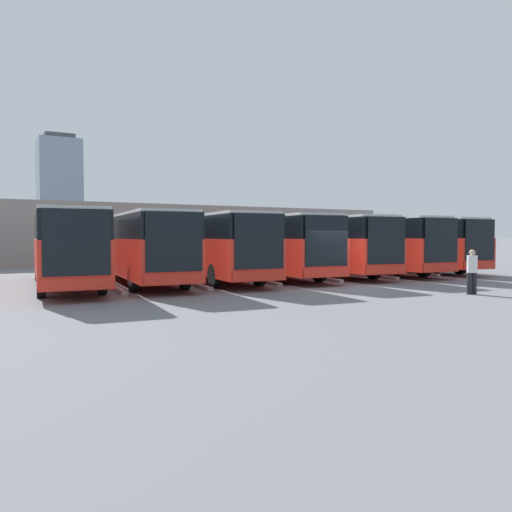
{
  "coord_description": "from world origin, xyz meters",
  "views": [
    {
      "loc": [
        13.73,
        17.6,
        2.29
      ],
      "look_at": [
        0.59,
        -6.18,
        1.18
      ],
      "focal_mm": 35.0,
      "sensor_mm": 36.0,
      "label": 1
    }
  ],
  "objects": [
    {
      "name": "ground_plane",
      "position": [
        0.0,
        0.0,
        0.0
      ],
      "size": [
        600.0,
        600.0,
        0.0
      ],
      "primitive_type": "plane",
      "color": "slate"
    },
    {
      "name": "bus_0",
      "position": [
        -10.45,
        -6.31,
        1.84
      ],
      "size": [
        3.42,
        12.56,
        3.3
      ],
      "rotation": [
        0.0,
        0.0,
        -0.08
      ],
      "color": "red",
      "rests_on": "ground_plane"
    },
    {
      "name": "curb_divider_0",
      "position": [
        -8.71,
        -4.47,
        0.07
      ],
      "size": [
        0.7,
        5.74,
        0.15
      ],
      "primitive_type": "cube",
      "rotation": [
        0.0,
        0.0,
        -0.08
      ],
      "color": "#B2B2AD",
      "rests_on": "ground_plane"
    },
    {
      "name": "bus_1",
      "position": [
        -6.97,
        -5.91,
        1.84
      ],
      "size": [
        3.42,
        12.56,
        3.3
      ],
      "rotation": [
        0.0,
        0.0,
        -0.08
      ],
      "color": "red",
      "rests_on": "ground_plane"
    },
    {
      "name": "curb_divider_1",
      "position": [
        -5.23,
        -4.08,
        0.07
      ],
      "size": [
        0.7,
        5.74,
        0.15
      ],
      "primitive_type": "cube",
      "rotation": [
        0.0,
        0.0,
        -0.08
      ],
      "color": "#B2B2AD",
      "rests_on": "ground_plane"
    },
    {
      "name": "bus_2",
      "position": [
        -3.48,
        -6.11,
        1.84
      ],
      "size": [
        3.42,
        12.56,
        3.3
      ],
      "rotation": [
        0.0,
        0.0,
        -0.08
      ],
      "color": "red",
      "rests_on": "ground_plane"
    },
    {
      "name": "curb_divider_2",
      "position": [
        -1.74,
        -4.27,
        0.07
      ],
      "size": [
        0.7,
        5.74,
        0.15
      ],
      "primitive_type": "cube",
      "rotation": [
        0.0,
        0.0,
        -0.08
      ],
      "color": "#B2B2AD",
      "rests_on": "ground_plane"
    },
    {
      "name": "bus_3",
      "position": [
        0.0,
        -6.13,
        1.84
      ],
      "size": [
        3.42,
        12.56,
        3.3
      ],
      "rotation": [
        0.0,
        0.0,
        -0.08
      ],
      "color": "red",
      "rests_on": "ground_plane"
    },
    {
      "name": "curb_divider_3",
      "position": [
        1.74,
        -4.29,
        0.07
      ],
      "size": [
        0.7,
        5.74,
        0.15
      ],
      "primitive_type": "cube",
      "rotation": [
        0.0,
        0.0,
        -0.08
      ],
      "color": "#B2B2AD",
      "rests_on": "ground_plane"
    },
    {
      "name": "bus_4",
      "position": [
        3.49,
        -5.92,
        1.84
      ],
      "size": [
        3.42,
        12.56,
        3.3
      ],
      "rotation": [
        0.0,
        0.0,
        -0.08
      ],
      "color": "red",
      "rests_on": "ground_plane"
    },
    {
      "name": "curb_divider_4",
      "position": [
        5.23,
        -4.09,
        0.07
      ],
      "size": [
        0.7,
        5.74,
        0.15
      ],
      "primitive_type": "cube",
      "rotation": [
        0.0,
        0.0,
        -0.08
      ],
      "color": "#B2B2AD",
      "rests_on": "ground_plane"
    },
    {
      "name": "bus_5",
      "position": [
        6.97,
        -6.15,
        1.84
      ],
      "size": [
        3.42,
        12.56,
        3.3
      ],
      "rotation": [
        0.0,
        0.0,
        -0.08
      ],
      "color": "red",
      "rests_on": "ground_plane"
    },
    {
      "name": "curb_divider_5",
      "position": [
        8.71,
        -4.31,
        0.07
      ],
      "size": [
        0.7,
        5.74,
        0.15
      ],
      "primitive_type": "cube",
      "rotation": [
        0.0,
        0.0,
        -0.08
      ],
      "color": "#B2B2AD",
      "rests_on": "ground_plane"
    },
    {
      "name": "bus_6",
      "position": [
        10.45,
        -5.86,
        1.84
      ],
      "size": [
        3.42,
        12.56,
        3.3
      ],
      "rotation": [
        0.0,
        0.0,
        -0.08
      ],
      "color": "red",
      "rests_on": "ground_plane"
    },
    {
      "name": "pedestrian",
      "position": [
        -3.0,
        4.73,
        0.94
      ],
      "size": [
        0.48,
        0.48,
        1.75
      ],
      "rotation": [
        0.0,
        0.0,
        2.86
      ],
      "color": "black",
      "rests_on": "ground_plane"
    },
    {
      "name": "station_building",
      "position": [
        0.0,
        -27.78,
        2.49
      ],
      "size": [
        44.62,
        13.96,
        4.92
      ],
      "color": "gray",
      "rests_on": "ground_plane"
    },
    {
      "name": "office_tower",
      "position": [
        -18.84,
        -231.0,
        23.95
      ],
      "size": [
        18.66,
        18.66,
        49.1
      ],
      "color": "#7F8EA3",
      "rests_on": "ground_plane"
    }
  ]
}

